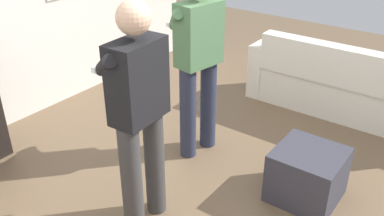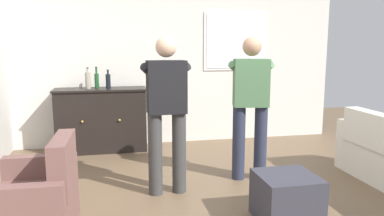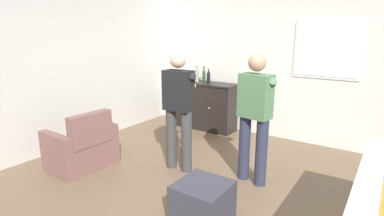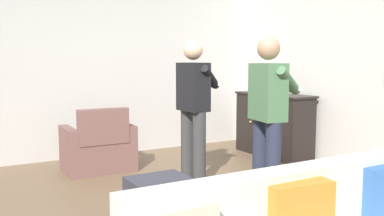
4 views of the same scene
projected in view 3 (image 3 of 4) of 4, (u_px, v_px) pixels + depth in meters
name	position (u px, v px, depth m)	size (l,w,h in m)	color
ground	(191.00, 192.00, 3.71)	(10.40, 10.40, 0.00)	brown
wall_back_with_window	(275.00, 62.00, 5.48)	(5.20, 0.15, 2.80)	silver
wall_side_left	(56.00, 66.00, 4.83)	(0.12, 5.20, 2.80)	beige
armchair	(83.00, 148.00, 4.35)	(0.67, 0.89, 0.85)	brown
sideboard_cabinet	(204.00, 105.00, 6.12)	(1.35, 0.49, 0.95)	black
bottle_wine_green	(208.00, 78.00, 5.88)	(0.07, 0.07, 0.28)	black
bottle_liquor_amber	(197.00, 76.00, 6.06)	(0.08, 0.08, 0.31)	gray
bottle_spirits_clear	(204.00, 76.00, 6.05)	(0.06, 0.06, 0.32)	#1E4C23
ottoman	(203.00, 203.00, 3.08)	(0.52, 0.52, 0.43)	#33333D
person_standing_left	(179.00, 106.00, 4.14)	(0.56, 0.48, 1.68)	#383838
person_standing_right	(255.00, 113.00, 3.77)	(0.55, 0.51, 1.68)	#282D42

